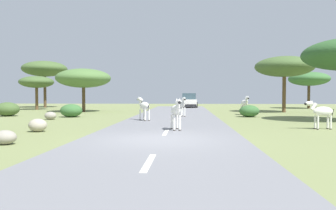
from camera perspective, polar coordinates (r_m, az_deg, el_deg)
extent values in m
plane|color=olive|center=(11.63, -1.61, -6.25)|extent=(90.00, 90.00, 0.00)
cube|color=slate|center=(11.61, -1.08, -6.13)|extent=(6.00, 64.00, 0.05)
cube|color=silver|center=(7.69, -3.43, -10.07)|extent=(0.16, 2.00, 0.01)
cube|color=silver|center=(13.59, -0.42, -4.84)|extent=(0.16, 2.00, 0.01)
cube|color=silver|center=(19.55, 0.74, -2.79)|extent=(0.16, 2.00, 0.01)
cube|color=silver|center=(25.53, 1.36, -1.69)|extent=(0.16, 2.00, 0.01)
cube|color=silver|center=(31.52, 1.75, -1.02)|extent=(0.16, 2.00, 0.01)
cube|color=silver|center=(37.51, 2.01, -0.55)|extent=(0.16, 2.00, 0.01)
ellipsoid|color=silver|center=(23.44, 2.45, 0.13)|extent=(0.64, 1.06, 0.47)
cylinder|color=silver|center=(23.12, 2.34, -1.24)|extent=(0.12, 0.12, 0.68)
cylinder|color=#28231E|center=(23.13, 2.34, -2.02)|extent=(0.14, 0.14, 0.05)
cylinder|color=silver|center=(23.18, 2.95, -1.23)|extent=(0.12, 0.12, 0.68)
cylinder|color=#28231E|center=(23.20, 2.94, -2.01)|extent=(0.14, 0.14, 0.05)
cylinder|color=silver|center=(23.75, 1.96, -1.15)|extent=(0.12, 0.12, 0.68)
cylinder|color=#28231E|center=(23.77, 1.96, -1.91)|extent=(0.14, 0.14, 0.05)
cylinder|color=silver|center=(23.81, 2.56, -1.15)|extent=(0.12, 0.12, 0.68)
cylinder|color=#28231E|center=(23.83, 2.56, -1.90)|extent=(0.14, 0.14, 0.05)
cylinder|color=silver|center=(22.97, 2.74, 0.69)|extent=(0.27, 0.39, 0.40)
cube|color=black|center=(22.97, 2.74, 0.90)|extent=(0.12, 0.33, 0.28)
ellipsoid|color=silver|center=(22.74, 2.88, 1.05)|extent=(0.29, 0.47, 0.22)
ellipsoid|color=black|center=(22.57, 2.99, 1.01)|extent=(0.16, 0.18, 0.13)
cone|color=silver|center=(22.83, 2.66, 1.33)|extent=(0.10, 0.10, 0.13)
cone|color=silver|center=(22.86, 2.97, 1.33)|extent=(0.10, 0.10, 0.13)
cylinder|color=black|center=(23.92, 2.17, -0.06)|extent=(0.07, 0.14, 0.40)
ellipsoid|color=silver|center=(19.76, -4.15, -0.16)|extent=(0.91, 1.06, 0.48)
cylinder|color=silver|center=(20.14, -4.26, -1.68)|extent=(0.14, 0.14, 0.69)
cylinder|color=#28231E|center=(20.16, -4.25, -2.59)|extent=(0.16, 0.16, 0.05)
cylinder|color=silver|center=(20.03, -4.91, -1.71)|extent=(0.14, 0.14, 0.69)
cylinder|color=#28231E|center=(20.05, -4.91, -2.62)|extent=(0.16, 0.16, 0.05)
cylinder|color=silver|center=(19.56, -3.37, -1.79)|extent=(0.14, 0.14, 0.69)
cylinder|color=#28231E|center=(19.58, -3.37, -2.73)|extent=(0.16, 0.16, 0.05)
cylinder|color=silver|center=(19.44, -4.04, -1.81)|extent=(0.14, 0.14, 0.69)
cylinder|color=#28231E|center=(19.46, -4.04, -2.76)|extent=(0.16, 0.16, 0.05)
cylinder|color=silver|center=(20.19, -4.79, 0.57)|extent=(0.36, 0.40, 0.41)
cube|color=black|center=(20.19, -4.79, 0.81)|extent=(0.22, 0.29, 0.28)
ellipsoid|color=silver|center=(20.40, -5.09, 1.01)|extent=(0.40, 0.47, 0.22)
ellipsoid|color=black|center=(20.56, -5.30, 0.97)|extent=(0.19, 0.20, 0.13)
cone|color=silver|center=(20.33, -4.79, 1.32)|extent=(0.11, 0.11, 0.13)
cone|color=silver|center=(20.27, -5.11, 1.31)|extent=(0.11, 0.11, 0.13)
cylinder|color=black|center=(19.32, -3.47, -0.48)|extent=(0.11, 0.14, 0.41)
ellipsoid|color=silver|center=(16.90, 25.59, -1.02)|extent=(1.00, 0.51, 0.45)
cylinder|color=silver|center=(16.88, 24.44, -2.77)|extent=(0.11, 0.11, 0.65)
cylinder|color=#28231E|center=(16.91, 24.42, -3.79)|extent=(0.12, 0.12, 0.04)
cylinder|color=silver|center=(16.67, 24.85, -2.83)|extent=(0.11, 0.11, 0.65)
cylinder|color=#28231E|center=(16.70, 24.83, -3.87)|extent=(0.12, 0.12, 0.04)
cylinder|color=silver|center=(17.20, 26.26, -2.71)|extent=(0.11, 0.11, 0.65)
cylinder|color=#28231E|center=(17.22, 26.24, -3.72)|extent=(0.12, 0.12, 0.04)
cylinder|color=silver|center=(16.99, 26.68, -2.77)|extent=(0.11, 0.11, 0.65)
cylinder|color=#28231E|center=(17.02, 26.67, -3.79)|extent=(0.12, 0.12, 0.04)
cylinder|color=silver|center=(16.67, 24.24, -0.24)|extent=(0.36, 0.22, 0.38)
cube|color=black|center=(16.66, 24.25, 0.03)|extent=(0.32, 0.08, 0.26)
ellipsoid|color=silver|center=(16.55, 23.57, 0.25)|extent=(0.44, 0.23, 0.21)
ellipsoid|color=black|center=(16.48, 23.06, 0.20)|extent=(0.16, 0.14, 0.13)
cone|color=silver|center=(16.65, 23.79, 0.62)|extent=(0.09, 0.09, 0.12)
cone|color=silver|center=(16.55, 23.99, 0.61)|extent=(0.09, 0.09, 0.12)
cylinder|color=black|center=(17.15, 26.96, -1.29)|extent=(0.14, 0.05, 0.39)
ellipsoid|color=silver|center=(26.79, 13.28, 0.34)|extent=(0.58, 1.12, 0.51)
cylinder|color=silver|center=(26.44, 13.22, -0.94)|extent=(0.12, 0.12, 0.73)
cylinder|color=#28231E|center=(26.46, 13.22, -1.68)|extent=(0.14, 0.14, 0.05)
cylinder|color=silver|center=(26.52, 13.78, -0.94)|extent=(0.12, 0.12, 0.73)
cylinder|color=#28231E|center=(26.54, 13.78, -1.67)|extent=(0.14, 0.14, 0.05)
cylinder|color=silver|center=(27.10, 12.77, -0.87)|extent=(0.12, 0.12, 0.73)
cylinder|color=#28231E|center=(27.12, 12.76, -1.59)|extent=(0.14, 0.14, 0.05)
cylinder|color=silver|center=(27.19, 13.31, -0.87)|extent=(0.12, 0.12, 0.73)
cylinder|color=#28231E|center=(27.21, 13.31, -1.58)|extent=(0.14, 0.14, 0.05)
cylinder|color=silver|center=(26.30, 13.63, 0.87)|extent=(0.25, 0.41, 0.43)
cube|color=black|center=(26.30, 13.63, 1.06)|extent=(0.09, 0.36, 0.30)
ellipsoid|color=silver|center=(26.06, 13.81, 1.21)|extent=(0.26, 0.49, 0.23)
ellipsoid|color=black|center=(25.88, 13.94, 1.17)|extent=(0.16, 0.18, 0.14)
cone|color=silver|center=(26.14, 13.58, 1.47)|extent=(0.10, 0.10, 0.14)
cone|color=silver|center=(26.19, 13.87, 1.47)|extent=(0.10, 0.10, 0.14)
cylinder|color=black|center=(27.30, 12.93, 0.16)|extent=(0.06, 0.16, 0.43)
ellipsoid|color=silver|center=(14.53, 1.36, -0.94)|extent=(0.60, 1.06, 0.47)
cylinder|color=silver|center=(14.23, 1.10, -3.18)|extent=(0.12, 0.12, 0.68)
cylinder|color=#28231E|center=(14.26, 1.10, -4.45)|extent=(0.14, 0.14, 0.05)
cylinder|color=silver|center=(14.28, 2.10, -3.16)|extent=(0.12, 0.12, 0.68)
cylinder|color=#28231E|center=(14.31, 2.10, -4.43)|extent=(0.14, 0.14, 0.05)
cylinder|color=silver|center=(14.87, 0.66, -2.96)|extent=(0.12, 0.12, 0.68)
cylinder|color=#28231E|center=(14.90, 0.66, -4.17)|extent=(0.14, 0.14, 0.05)
cylinder|color=silver|center=(14.91, 1.62, -2.95)|extent=(0.12, 0.12, 0.68)
cylinder|color=#28231E|center=(14.94, 1.62, -4.16)|extent=(0.14, 0.14, 0.05)
cylinder|color=silver|center=(14.06, 1.71, -0.05)|extent=(0.25, 0.39, 0.40)
cube|color=black|center=(14.05, 1.72, 0.28)|extent=(0.11, 0.33, 0.28)
ellipsoid|color=silver|center=(13.82, 1.90, 0.53)|extent=(0.27, 0.46, 0.22)
ellipsoid|color=black|center=(13.65, 2.03, 0.45)|extent=(0.16, 0.18, 0.13)
cone|color=silver|center=(13.91, 1.56, 0.99)|extent=(0.10, 0.10, 0.13)
cone|color=silver|center=(13.94, 2.07, 0.99)|extent=(0.10, 0.10, 0.13)
cylinder|color=black|center=(15.03, 1.02, -1.19)|extent=(0.07, 0.14, 0.40)
cube|color=white|center=(40.24, 3.69, 0.43)|extent=(1.85, 4.22, 0.80)
cube|color=#334751|center=(40.43, 3.69, 1.54)|extent=(1.67, 2.22, 0.76)
cube|color=black|center=(38.09, 3.75, -0.06)|extent=(1.71, 0.18, 0.24)
cylinder|color=black|center=(38.89, 2.40, 0.03)|extent=(0.23, 0.68, 0.68)
cylinder|color=black|center=(38.93, 5.05, 0.02)|extent=(0.23, 0.68, 0.68)
cylinder|color=black|center=(41.59, 2.42, 0.15)|extent=(0.23, 0.68, 0.68)
cylinder|color=black|center=(41.63, 4.90, 0.14)|extent=(0.23, 0.68, 0.68)
cylinder|color=#4C3823|center=(40.99, 23.50, 1.27)|extent=(0.31, 0.31, 2.63)
ellipsoid|color=#386633|center=(41.03, 23.53, 4.23)|extent=(4.61, 4.61, 1.61)
cylinder|color=brown|center=(37.56, -22.08, 1.02)|extent=(0.30, 0.30, 2.35)
ellipsoid|color=#425B2D|center=(37.58, -22.11, 3.77)|extent=(3.60, 3.60, 1.26)
cylinder|color=brown|center=(31.47, 19.73, 1.73)|extent=(0.33, 0.33, 3.25)
ellipsoid|color=#425B2D|center=(31.57, 19.78, 6.37)|extent=(5.30, 5.30, 1.86)
cylinder|color=#4C3823|center=(43.30, -20.81, 2.14)|extent=(0.34, 0.34, 3.88)
ellipsoid|color=#425B2D|center=(43.41, -20.86, 5.97)|extent=(5.46, 5.46, 1.91)
cylinder|color=#4C3823|center=(31.41, -14.60, 0.89)|extent=(0.30, 0.30, 2.27)
ellipsoid|color=#4C7038|center=(31.44, -14.63, 4.58)|extent=(5.08, 5.08, 1.78)
ellipsoid|color=#386633|center=(24.46, -16.64, -0.94)|extent=(1.58, 1.42, 0.95)
ellipsoid|color=#425B2D|center=(27.31, -26.39, -0.66)|extent=(1.76, 1.58, 1.05)
ellipsoid|color=#386633|center=(24.33, 14.09, -1.03)|extent=(1.44, 1.29, 0.86)
ellipsoid|color=#A89E8C|center=(15.38, -21.92, -3.32)|extent=(0.79, 0.73, 0.58)
ellipsoid|color=gray|center=(11.91, -26.76, -5.10)|extent=(0.74, 0.64, 0.47)
ellipsoid|color=gray|center=(22.47, -19.96, -1.78)|extent=(0.75, 0.67, 0.51)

